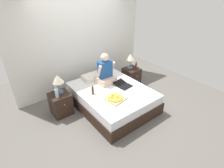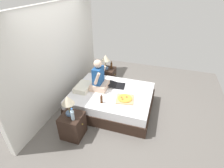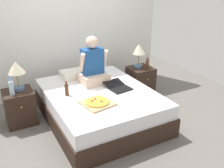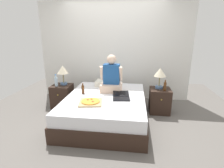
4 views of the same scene
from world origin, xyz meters
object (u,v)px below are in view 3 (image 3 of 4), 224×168
object	(u,v)px
water_bottle	(11,88)
beer_bottle_on_bed	(67,90)
beer_bottle	(147,64)
lamp_on_left_nightstand	(16,70)
nightstand_right	(140,81)
lamp_on_right_nightstand	(139,51)
nightstand_left	(20,107)
pizza_box	(97,103)
laptop	(119,87)
person_seated	(93,66)
bed	(99,105)

from	to	relation	value
water_bottle	beer_bottle_on_bed	distance (m)	0.79
beer_bottle_on_bed	beer_bottle	bearing A→B (deg)	10.51
lamp_on_left_nightstand	water_bottle	bearing A→B (deg)	-130.60
lamp_on_left_nightstand	nightstand_right	bearing A→B (deg)	-1.29
beer_bottle	nightstand_right	bearing A→B (deg)	125.01
lamp_on_right_nightstand	beer_bottle	bearing A→B (deg)	-56.31
nightstand_left	nightstand_right	xyz separation A→B (m)	(2.26, 0.00, 0.00)
water_bottle	pizza_box	xyz separation A→B (m)	(1.00, -0.80, -0.13)
nightstand_right	beer_bottle	distance (m)	0.39
water_bottle	laptop	distance (m)	1.61
nightstand_left	laptop	bearing A→B (deg)	-21.40
nightstand_left	water_bottle	world-z (taller)	water_bottle
laptop	water_bottle	bearing A→B (deg)	162.64
lamp_on_left_nightstand	beer_bottle_on_bed	xyz separation A→B (m)	(0.60, -0.46, -0.27)
water_bottle	person_seated	size ratio (longest dim) A/B	0.35
nightstand_left	lamp_on_left_nightstand	size ratio (longest dim) A/B	1.20
laptop	bed	bearing A→B (deg)	167.48
lamp_on_right_nightstand	laptop	xyz separation A→B (m)	(-0.78, -0.62, -0.34)
bed	lamp_on_left_nightstand	xyz separation A→B (m)	(-1.09, 0.55, 0.62)
water_bottle	person_seated	bearing A→B (deg)	-2.24
water_bottle	beer_bottle	bearing A→B (deg)	-0.24
lamp_on_left_nightstand	pizza_box	world-z (taller)	lamp_on_left_nightstand
nightstand_left	nightstand_right	distance (m)	2.26
person_seated	beer_bottle_on_bed	distance (m)	0.65
lamp_on_left_nightstand	water_bottle	distance (m)	0.28
laptop	beer_bottle_on_bed	bearing A→B (deg)	169.12
person_seated	lamp_on_left_nightstand	bearing A→B (deg)	170.70
nightstand_right	beer_bottle	size ratio (longest dim) A/B	2.34
person_seated	pizza_box	size ratio (longest dim) A/B	1.70
laptop	beer_bottle_on_bed	distance (m)	0.82
nightstand_left	laptop	world-z (taller)	laptop
nightstand_left	lamp_on_right_nightstand	bearing A→B (deg)	1.28
lamp_on_left_nightstand	person_seated	world-z (taller)	person_seated
nightstand_left	water_bottle	size ratio (longest dim) A/B	1.95
nightstand_left	pizza_box	bearing A→B (deg)	-43.95
laptop	lamp_on_left_nightstand	bearing A→B (deg)	156.32
nightstand_right	pizza_box	xyz separation A→B (m)	(-1.34, -0.89, 0.25)
bed	lamp_on_left_nightstand	bearing A→B (deg)	153.37
person_seated	water_bottle	bearing A→B (deg)	177.76
lamp_on_left_nightstand	beer_bottle	distance (m)	2.31
beer_bottle	laptop	world-z (taller)	beer_bottle
nightstand_left	beer_bottle_on_bed	distance (m)	0.83
nightstand_left	nightstand_right	bearing A→B (deg)	0.00
bed	beer_bottle_on_bed	size ratio (longest dim) A/B	9.12
pizza_box	beer_bottle_on_bed	world-z (taller)	beer_bottle_on_bed
lamp_on_right_nightstand	person_seated	size ratio (longest dim) A/B	0.58
lamp_on_right_nightstand	beer_bottle_on_bed	distance (m)	1.68
nightstand_right	person_seated	size ratio (longest dim) A/B	0.69
water_bottle	laptop	xyz separation A→B (m)	(1.53, -0.48, -0.13)
bed	laptop	bearing A→B (deg)	-12.52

